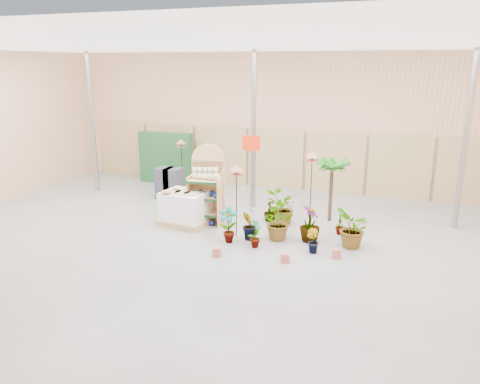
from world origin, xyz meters
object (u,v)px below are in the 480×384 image
object	(u,v)px
pallet_stack	(185,208)
potted_plant_2	(276,222)
display_shelf	(207,187)
bird_table_front	(236,170)

from	to	relation	value
pallet_stack	potted_plant_2	size ratio (longest dim) A/B	1.52
display_shelf	bird_table_front	xyz separation A→B (m)	(1.10, -0.76, 0.71)
pallet_stack	potted_plant_2	bearing A→B (deg)	0.80
pallet_stack	potted_plant_2	distance (m)	2.57
display_shelf	pallet_stack	bearing A→B (deg)	-153.41
pallet_stack	potted_plant_2	world-z (taller)	pallet_stack
potted_plant_2	pallet_stack	bearing A→B (deg)	173.94
display_shelf	pallet_stack	distance (m)	0.79
bird_table_front	potted_plant_2	distance (m)	1.57
pallet_stack	bird_table_front	world-z (taller)	bird_table_front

